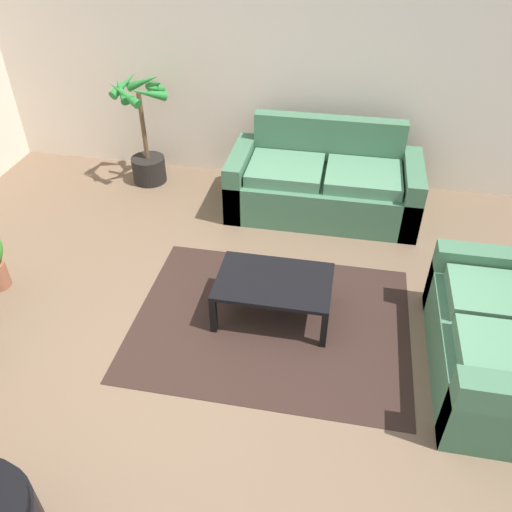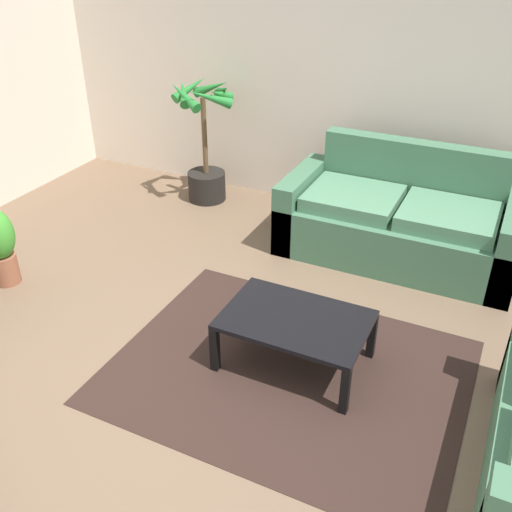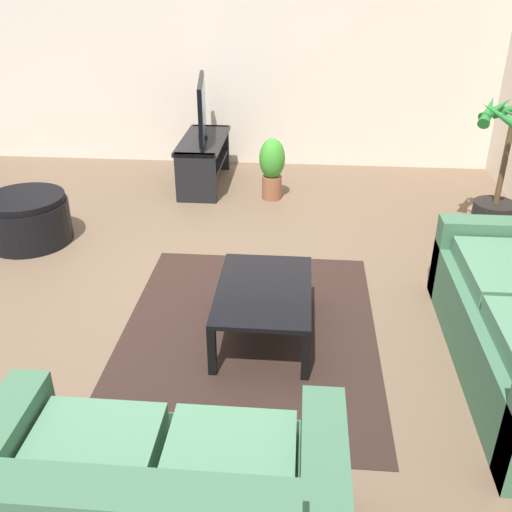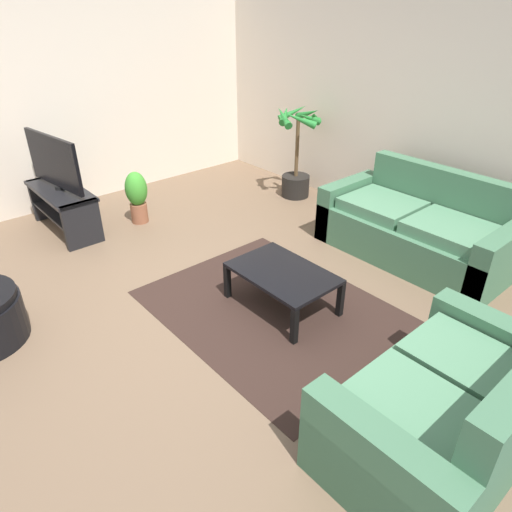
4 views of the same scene
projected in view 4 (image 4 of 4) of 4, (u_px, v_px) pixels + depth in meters
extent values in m
plane|color=brown|center=(190.00, 303.00, 4.16)|extent=(6.60, 6.60, 0.00)
cube|color=beige|center=(402.00, 105.00, 5.20)|extent=(6.00, 0.06, 2.70)
cube|color=beige|center=(41.00, 100.00, 5.46)|extent=(0.06, 6.00, 2.70)
cube|color=#3F6B4C|center=(413.00, 239.00, 4.79)|extent=(1.92, 0.90, 0.42)
cube|color=#3F6B4C|center=(440.00, 190.00, 4.78)|extent=(1.56, 0.16, 0.48)
cube|color=#3F6B4C|center=(348.00, 205.00, 5.32)|extent=(0.18, 0.90, 0.62)
cube|color=#3F6B4C|center=(499.00, 263.00, 4.17)|extent=(0.18, 0.90, 0.62)
cube|color=#4F7F5D|center=(382.00, 205.00, 4.89)|extent=(0.74, 0.66, 0.12)
cube|color=#4F7F5D|center=(450.00, 230.00, 4.37)|extent=(0.74, 0.66, 0.12)
cube|color=#3F6B4C|center=(439.00, 420.00, 2.74)|extent=(0.90, 1.48, 0.42)
cube|color=#3F6B4C|center=(375.00, 474.00, 2.32)|extent=(0.90, 0.18, 0.62)
cube|color=#3F6B4C|center=(493.00, 359.00, 3.06)|extent=(0.90, 0.18, 0.62)
cube|color=#4F7F5D|center=(413.00, 408.00, 2.48)|extent=(0.66, 0.52, 0.12)
cube|color=#4F7F5D|center=(464.00, 361.00, 2.80)|extent=(0.66, 0.52, 0.12)
cube|color=black|center=(60.00, 191.00, 5.21)|extent=(1.10, 0.45, 0.04)
cube|color=black|center=(65.00, 212.00, 5.34)|extent=(1.02, 0.39, 0.03)
cube|color=black|center=(48.00, 197.00, 5.67)|extent=(0.06, 0.41, 0.52)
cube|color=black|center=(83.00, 225.00, 4.98)|extent=(0.06, 0.41, 0.52)
cube|color=black|center=(53.00, 161.00, 5.04)|extent=(1.02, 0.18, 0.58)
cube|color=teal|center=(55.00, 161.00, 5.05)|extent=(0.96, 0.14, 0.53)
cylinder|color=black|center=(59.00, 188.00, 5.19)|extent=(0.10, 0.10, 0.04)
cube|color=black|center=(283.00, 273.00, 3.95)|extent=(0.91, 0.61, 0.03)
cube|color=black|center=(227.00, 281.00, 4.16)|extent=(0.05, 0.05, 0.33)
cube|color=black|center=(294.00, 326.00, 3.60)|extent=(0.05, 0.05, 0.33)
cube|color=black|center=(272.00, 261.00, 4.48)|extent=(0.05, 0.05, 0.33)
cube|color=black|center=(340.00, 299.00, 3.91)|extent=(0.05, 0.05, 0.33)
cube|color=black|center=(273.00, 309.00, 4.06)|extent=(2.20, 1.70, 0.01)
cylinder|color=black|center=(295.00, 186.00, 6.32)|extent=(0.38, 0.38, 0.29)
cylinder|color=brown|center=(297.00, 149.00, 6.06)|extent=(0.05, 0.05, 0.75)
cone|color=#23782E|center=(309.00, 118.00, 5.73)|extent=(0.10, 0.38, 0.23)
cone|color=#23782E|center=(314.00, 116.00, 5.83)|extent=(0.34, 0.37, 0.23)
cone|color=#23782E|center=(308.00, 113.00, 5.96)|extent=(0.38, 0.12, 0.23)
cone|color=#23782E|center=(293.00, 112.00, 6.02)|extent=(0.25, 0.41, 0.24)
cone|color=#23782E|center=(285.00, 115.00, 5.89)|extent=(0.30, 0.35, 0.22)
cone|color=#23782E|center=(283.00, 117.00, 5.80)|extent=(0.42, 0.26, 0.24)
cone|color=#23782E|center=(300.00, 119.00, 5.67)|extent=(0.35, 0.39, 0.24)
cylinder|color=brown|center=(139.00, 213.00, 5.60)|extent=(0.20, 0.20, 0.24)
ellipsoid|color=#3C902C|center=(136.00, 189.00, 5.44)|extent=(0.26, 0.26, 0.41)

